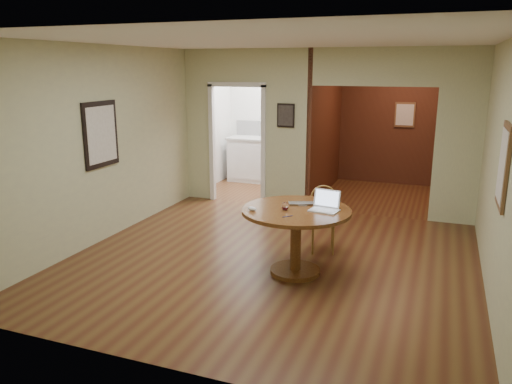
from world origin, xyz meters
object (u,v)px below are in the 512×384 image
at_px(open_laptop, 325,205).
at_px(chair, 323,215).
at_px(closed_laptop, 302,204).
at_px(dining_table, 296,226).

bearing_deg(open_laptop, chair, 113.16).
relative_size(chair, closed_laptop, 2.80).
height_order(chair, open_laptop, open_laptop).
xyz_separation_m(dining_table, closed_laptop, (0.02, 0.17, 0.22)).
relative_size(dining_table, closed_laptop, 4.06).
height_order(dining_table, chair, chair).
height_order(open_laptop, closed_laptop, open_laptop).
distance_m(dining_table, closed_laptop, 0.28).
bearing_deg(open_laptop, dining_table, -155.38).
relative_size(dining_table, open_laptop, 3.66).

